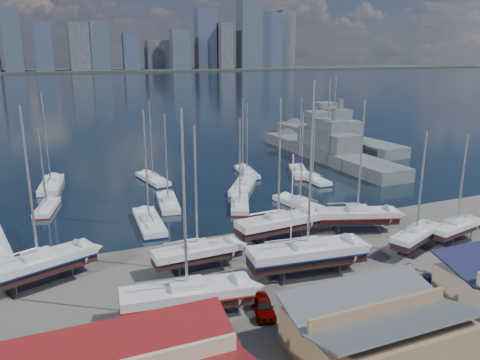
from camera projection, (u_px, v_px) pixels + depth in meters
name	position (u px, v px, depth m)	size (l,w,h in m)	color
ground	(277.00, 265.00, 48.70)	(1400.00, 1400.00, 0.00)	#605E59
water	(74.00, 86.00, 324.84)	(1400.00, 600.00, 0.40)	#192D3A
far_shore	(59.00, 71.00, 556.07)	(1400.00, 80.00, 2.20)	#2D332D
skyline	(48.00, 38.00, 537.68)	(639.14, 43.80, 107.69)	#475166
shed_grey	(378.00, 327.00, 33.89)	(12.60, 8.40, 4.17)	#8C6B4C
sailboat_cradle_0	(39.00, 264.00, 44.02)	(10.95, 6.59, 17.04)	#2D2D33
sailboat_cradle_1	(187.00, 295.00, 38.28)	(11.16, 4.31, 17.46)	#2D2D33
sailboat_cradle_2	(197.00, 252.00, 46.90)	(9.09, 2.87, 14.78)	#2D2D33
sailboat_cradle_3	(307.00, 254.00, 46.08)	(12.22, 4.56, 19.04)	#2D2D33
sailboat_cradle_4	(278.00, 223.00, 54.77)	(10.44, 3.74, 16.65)	#2D2D33
sailboat_cradle_5	(416.00, 235.00, 51.60)	(8.44, 5.27, 13.44)	#2D2D33
sailboat_cradle_6	(357.00, 215.00, 57.45)	(10.35, 5.96, 16.13)	#2D2D33
sailboat_cradle_7	(456.00, 227.00, 54.02)	(7.94, 3.71, 12.76)	#2D2D33
sailboat_moored_1	(47.00, 208.00, 65.55)	(4.04, 8.44, 12.17)	black
sailboat_moored_2	(51.00, 186.00, 76.50)	(4.50, 11.13, 16.33)	black
sailboat_moored_3	(149.00, 224.00, 59.68)	(3.39, 10.47, 15.47)	black
sailboat_moored_4	(168.00, 204.00, 67.58)	(3.92, 9.54, 13.98)	black
sailboat_moored_5	(153.00, 180.00, 80.20)	(4.33, 10.07, 14.58)	black
sailboat_moored_6	(240.00, 205.00, 67.12)	(5.67, 9.13, 13.24)	black
sailboat_moored_7	(243.00, 187.00, 75.97)	(7.91, 10.05, 15.31)	black
sailboat_moored_8	(247.00, 173.00, 84.98)	(3.72, 9.28, 13.48)	black
sailboat_moored_9	(300.00, 205.00, 67.00)	(4.51, 9.78, 14.25)	black
sailboat_moored_10	(313.00, 180.00, 80.62)	(2.66, 8.93, 13.28)	black
sailboat_moored_11	(299.00, 173.00, 85.02)	(6.12, 9.97, 14.44)	black
naval_ship_east	(327.00, 151.00, 97.40)	(7.14, 43.58, 17.92)	slate
naval_ship_west	(333.00, 136.00, 115.33)	(9.45, 44.49, 17.98)	slate
car_a	(263.00, 306.00, 39.43)	(1.64, 4.08, 1.39)	gray
car_b	(318.00, 308.00, 39.25)	(1.41, 4.03, 1.33)	gray
car_c	(372.00, 307.00, 39.00)	(2.71, 5.87, 1.63)	gray
car_d	(428.00, 283.00, 43.21)	(2.23, 5.49, 1.59)	gray
flagpole	(293.00, 203.00, 46.82)	(1.05, 0.12, 11.83)	white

